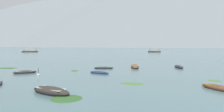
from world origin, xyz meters
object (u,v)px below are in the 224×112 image
at_px(rowboat_8, 219,88).
at_px(ferry_0, 154,51).
at_px(rowboat_6, 104,68).
at_px(rowboat_2, 179,67).
at_px(ferry_1, 30,51).
at_px(rowboat_7, 51,91).
at_px(rowboat_5, 99,73).
at_px(rowboat_0, 25,72).
at_px(rowboat_3, 135,66).
at_px(mooring_buoy, 38,75).

distance_m(rowboat_8, ferry_0, 103.15).
bearing_deg(rowboat_6, rowboat_8, -52.81).
height_order(rowboat_2, ferry_0, ferry_0).
xyz_separation_m(rowboat_6, ferry_1, (-53.72, 84.48, 0.31)).
relative_size(ferry_0, ferry_1, 0.77).
bearing_deg(rowboat_7, rowboat_5, 77.22).
distance_m(rowboat_6, ferry_0, 89.77).
height_order(rowboat_0, rowboat_3, rowboat_3).
relative_size(rowboat_0, rowboat_5, 1.02).
height_order(rowboat_2, rowboat_5, rowboat_2).
distance_m(ferry_0, ferry_1, 76.91).
xyz_separation_m(rowboat_0, rowboat_8, (22.93, -9.54, 0.01)).
relative_size(rowboat_6, rowboat_8, 0.93).
relative_size(rowboat_6, mooring_buoy, 3.11).
relative_size(rowboat_3, rowboat_5, 1.31).
distance_m(rowboat_2, ferry_0, 85.34).
bearing_deg(rowboat_5, rowboat_2, 30.46).
xyz_separation_m(rowboat_7, rowboat_8, (14.78, 2.13, -0.06)).
xyz_separation_m(rowboat_3, rowboat_6, (-5.51, -1.52, -0.12)).
height_order(rowboat_7, mooring_buoy, mooring_buoy).
bearing_deg(ferry_0, mooring_buoy, -108.10).
xyz_separation_m(rowboat_3, mooring_buoy, (-13.47, -10.00, -0.15)).
distance_m(rowboat_5, rowboat_8, 15.53).
xyz_separation_m(rowboat_3, ferry_1, (-59.23, 82.96, 0.19)).
height_order(rowboat_2, rowboat_6, rowboat_2).
relative_size(rowboat_3, ferry_0, 0.57).
xyz_separation_m(rowboat_0, ferry_1, (-42.79, 90.76, 0.28)).
bearing_deg(ferry_1, mooring_buoy, -63.79).
bearing_deg(rowboat_8, rowboat_7, -171.79).
bearing_deg(rowboat_6, rowboat_7, -98.79).
bearing_deg(rowboat_5, rowboat_0, -178.79).
relative_size(rowboat_3, ferry_1, 0.43).
height_order(rowboat_7, ferry_1, ferry_1).
bearing_deg(rowboat_5, rowboat_3, 53.56).
bearing_deg(rowboat_8, ferry_1, 123.23).
height_order(rowboat_8, ferry_1, ferry_1).
xyz_separation_m(ferry_1, mooring_buoy, (45.76, -92.96, -0.34)).
xyz_separation_m(rowboat_5, mooring_buoy, (-7.89, -2.43, -0.04)).
bearing_deg(rowboat_7, mooring_buoy, 118.70).
height_order(rowboat_0, rowboat_5, rowboat_0).
height_order(ferry_0, ferry_1, same).
relative_size(rowboat_2, ferry_0, 0.50).
bearing_deg(mooring_buoy, ferry_0, 71.90).
distance_m(rowboat_0, ferry_1, 100.34).
bearing_deg(rowboat_2, mooring_buoy, -154.12).
bearing_deg(rowboat_8, rowboat_6, 127.19).
relative_size(rowboat_2, rowboat_7, 0.87).
height_order(rowboat_5, mooring_buoy, mooring_buoy).
height_order(rowboat_0, rowboat_7, rowboat_7).
height_order(rowboat_3, rowboat_5, rowboat_3).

